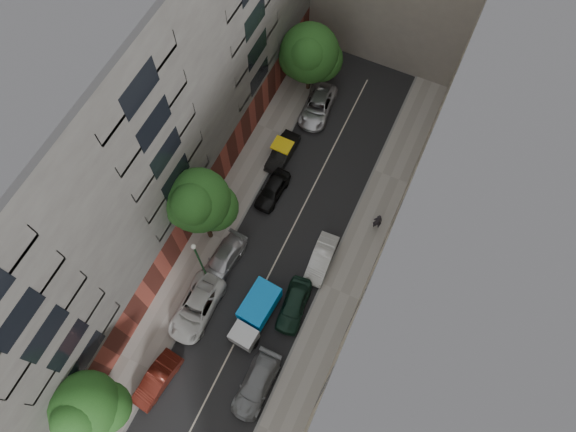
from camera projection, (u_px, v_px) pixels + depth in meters
The scene contains 21 objects.
ground at pixel (275, 263), 39.88m from camera, with size 120.00×120.00×0.00m, color #4C4C49.
road_surface at pixel (275, 263), 39.87m from camera, with size 8.00×44.00×0.02m, color black.
sidewalk_left at pixel (213, 235), 40.79m from camera, with size 3.00×44.00×0.15m, color gray.
sidewalk_right at pixel (340, 292), 38.83m from camera, with size 3.00×44.00×0.15m, color gray.
building_left at pixel (116, 142), 32.77m from camera, with size 8.00×44.00×20.00m, color #4C4947.
building_right at pixel (447, 281), 28.85m from camera, with size 8.00×44.00×20.00m, color tan.
tarp_truck at pixel (255, 314), 36.95m from camera, with size 2.29×4.98×2.24m.
car_left_1 at pixel (157, 380), 35.53m from camera, with size 1.48×4.24×1.40m, color #4D160F.
car_left_2 at pixel (196, 308), 37.62m from camera, with size 2.51×5.44×1.51m, color silver.
car_left_3 at pixel (223, 260), 39.25m from camera, with size 1.93×4.75×1.38m, color #BAB9BE.
car_left_4 at pixel (272, 190), 41.81m from camera, with size 1.62×4.03×1.37m, color black.
car_left_5 at pixel (282, 152), 43.33m from camera, with size 1.46×4.19×1.38m, color black.
car_left_6 at pixel (318, 106), 45.29m from camera, with size 2.39×5.19×1.44m, color #B9B8BD.
car_right_1 at pixel (256, 385), 35.37m from camera, with size 1.99×4.89×1.42m, color slate.
car_right_2 at pixel (294, 305), 37.70m from camera, with size 1.77×4.41×1.50m, color black.
car_right_3 at pixel (321, 259), 39.28m from camera, with size 1.49×4.26×1.40m, color silver.
tree_near at pixel (86, 409), 30.72m from camera, with size 4.64×4.25×7.22m.
tree_mid at pixel (199, 203), 35.16m from camera, with size 4.90×4.56×8.82m.
tree_far at pixel (310, 55), 42.87m from camera, with size 5.30×5.03×6.98m.
lamp_post at pixel (199, 259), 35.64m from camera, with size 0.36×0.36×6.47m.
pedestrian at pixel (378, 221), 40.16m from camera, with size 0.70×0.46×1.92m, color black.
Camera 1 is at (6.62, -11.78, 37.71)m, focal length 32.00 mm.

